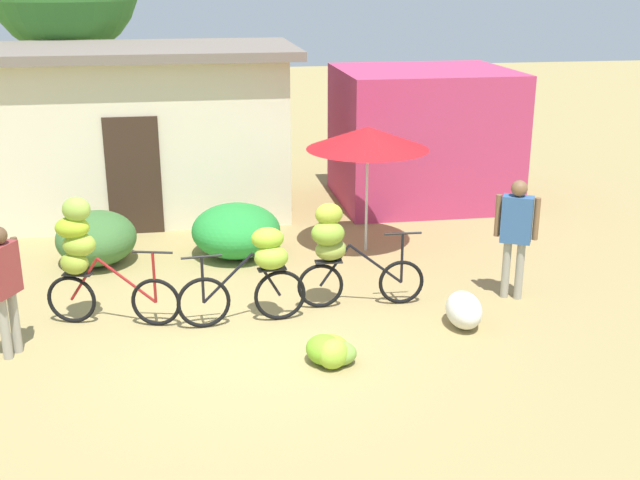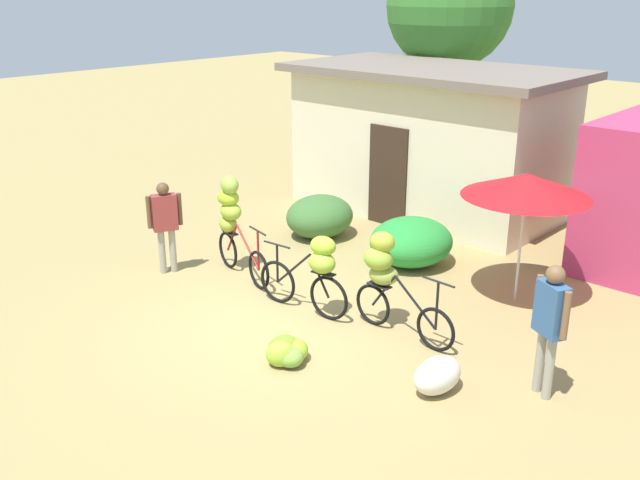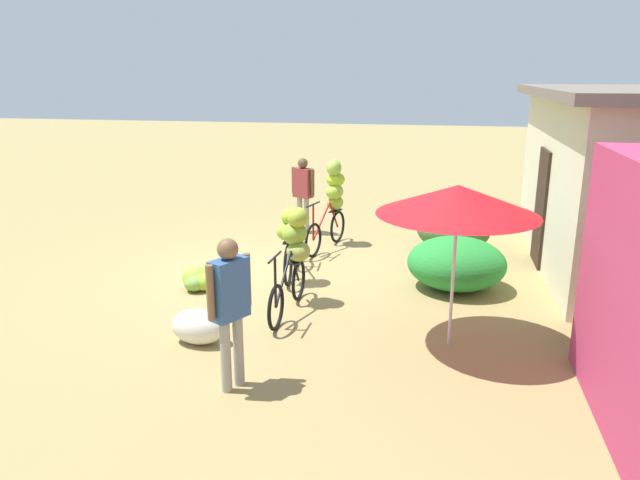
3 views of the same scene
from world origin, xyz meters
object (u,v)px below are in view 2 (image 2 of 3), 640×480
at_px(banana_pile_on_ground, 287,352).
at_px(person_bystander, 165,219).
at_px(bicycle_near_pile, 315,268).
at_px(produce_sack, 437,375).
at_px(building_low, 429,139).
at_px(market_umbrella, 527,185).
at_px(person_vendor, 550,317).
at_px(bicycle_center_loaded, 387,274).
at_px(bicycle_leftmost, 233,218).
at_px(tree_behind_building, 450,6).

height_order(banana_pile_on_ground, person_bystander, person_bystander).
relative_size(bicycle_near_pile, produce_sack, 2.34).
xyz_separation_m(building_low, market_umbrella, (3.66, -2.93, 0.30)).
bearing_deg(bicycle_near_pile, building_low, 107.63).
xyz_separation_m(bicycle_near_pile, person_vendor, (3.47, 0.22, 0.27)).
distance_m(bicycle_center_loaded, person_vendor, 2.41).
relative_size(bicycle_center_loaded, banana_pile_on_ground, 2.30).
distance_m(building_low, banana_pile_on_ground, 7.26).
bearing_deg(banana_pile_on_ground, person_vendor, 28.46).
xyz_separation_m(bicycle_near_pile, produce_sack, (2.51, -0.57, -0.52)).
relative_size(bicycle_leftmost, produce_sack, 2.40).
height_order(market_umbrella, banana_pile_on_ground, market_umbrella).
relative_size(building_low, person_vendor, 3.52).
bearing_deg(bicycle_center_loaded, produce_sack, -31.42).
height_order(building_low, tree_behind_building, tree_behind_building).
xyz_separation_m(tree_behind_building, produce_sack, (5.63, -8.68, -3.87)).
distance_m(bicycle_near_pile, banana_pile_on_ground, 1.57).
distance_m(market_umbrella, person_bystander, 5.76).
bearing_deg(bicycle_near_pile, person_vendor, 3.65).
distance_m(market_umbrella, produce_sack, 3.50).
distance_m(market_umbrella, bicycle_near_pile, 3.34).
height_order(building_low, person_bystander, building_low).
bearing_deg(tree_behind_building, produce_sack, -57.04).
xyz_separation_m(banana_pile_on_ground, produce_sack, (1.82, 0.72, 0.07)).
xyz_separation_m(tree_behind_building, bicycle_leftmost, (1.00, -7.81, -3.13)).
bearing_deg(bicycle_center_loaded, person_bystander, -168.87).
height_order(banana_pile_on_ground, person_vendor, person_vendor).
height_order(bicycle_center_loaded, person_bystander, person_bystander).
bearing_deg(produce_sack, market_umbrella, 100.60).
distance_m(market_umbrella, bicycle_leftmost, 4.69).
height_order(building_low, bicycle_near_pile, building_low).
bearing_deg(market_umbrella, bicycle_leftmost, -151.61).
distance_m(bicycle_leftmost, bicycle_center_loaded, 3.18).
xyz_separation_m(bicycle_near_pile, bicycle_center_loaded, (1.06, 0.32, 0.10)).
bearing_deg(building_low, banana_pile_on_ground, -70.24).
height_order(tree_behind_building, banana_pile_on_ground, tree_behind_building).
xyz_separation_m(market_umbrella, bicycle_leftmost, (-4.06, -2.19, -0.87)).
distance_m(bicycle_near_pile, produce_sack, 2.62).
relative_size(building_low, person_bystander, 3.72).
distance_m(bicycle_center_loaded, banana_pile_on_ground, 1.78).
bearing_deg(bicycle_leftmost, produce_sack, -10.57).
relative_size(bicycle_center_loaded, person_vendor, 1.03).
relative_size(building_low, bicycle_near_pile, 3.56).
xyz_separation_m(building_low, banana_pile_on_ground, (2.41, -6.71, -1.37)).
xyz_separation_m(building_low, person_bystander, (-1.21, -5.89, -0.57)).
height_order(tree_behind_building, bicycle_center_loaded, tree_behind_building).
xyz_separation_m(bicycle_leftmost, person_vendor, (5.59, -0.08, 0.06)).
height_order(bicycle_center_loaded, banana_pile_on_ground, bicycle_center_loaded).
xyz_separation_m(banana_pile_on_ground, person_bystander, (-3.62, 0.82, 0.80)).
xyz_separation_m(tree_behind_building, banana_pile_on_ground, (3.81, -9.40, -3.93)).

